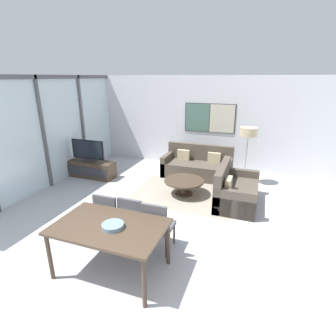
{
  "coord_description": "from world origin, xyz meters",
  "views": [
    {
      "loc": [
        1.69,
        -1.91,
        2.75
      ],
      "look_at": [
        -0.07,
        2.94,
        0.95
      ],
      "focal_mm": 28.0,
      "sensor_mm": 36.0,
      "label": 1
    }
  ],
  "objects_px": {
    "fruit_bowl": "(113,225)",
    "floor_lamp": "(248,135)",
    "tv_console": "(90,169)",
    "television": "(88,151)",
    "dining_chair_right": "(157,224)",
    "sofa_side": "(233,191)",
    "coffee_table": "(184,183)",
    "dining_table": "(110,230)",
    "dining_chair_centre": "(134,218)",
    "dining_chair_left": "(110,214)",
    "sofa_main": "(198,166)"
  },
  "relations": [
    {
      "from": "sofa_main",
      "to": "fruit_bowl",
      "type": "bearing_deg",
      "value": -91.88
    },
    {
      "from": "coffee_table",
      "to": "television",
      "type": "bearing_deg",
      "value": 175.06
    },
    {
      "from": "tv_console",
      "to": "sofa_side",
      "type": "bearing_deg",
      "value": -4.36
    },
    {
      "from": "sofa_side",
      "to": "dining_chair_centre",
      "type": "bearing_deg",
      "value": 146.85
    },
    {
      "from": "sofa_main",
      "to": "dining_chair_right",
      "type": "relative_size",
      "value": 2.14
    },
    {
      "from": "television",
      "to": "sofa_side",
      "type": "distance_m",
      "value": 4.16
    },
    {
      "from": "coffee_table",
      "to": "floor_lamp",
      "type": "bearing_deg",
      "value": 43.08
    },
    {
      "from": "tv_console",
      "to": "dining_table",
      "type": "height_order",
      "value": "dining_table"
    },
    {
      "from": "sofa_main",
      "to": "sofa_side",
      "type": "xyz_separation_m",
      "value": [
        1.19,
        -1.43,
        -0.0
      ]
    },
    {
      "from": "television",
      "to": "dining_chair_centre",
      "type": "height_order",
      "value": "television"
    },
    {
      "from": "tv_console",
      "to": "sofa_main",
      "type": "bearing_deg",
      "value": 20.85
    },
    {
      "from": "tv_console",
      "to": "coffee_table",
      "type": "relative_size",
      "value": 1.56
    },
    {
      "from": "fruit_bowl",
      "to": "coffee_table",
      "type": "bearing_deg",
      "value": 87.26
    },
    {
      "from": "television",
      "to": "dining_chair_right",
      "type": "relative_size",
      "value": 1.12
    },
    {
      "from": "sofa_side",
      "to": "dining_chair_right",
      "type": "distance_m",
      "value": 2.43
    },
    {
      "from": "coffee_table",
      "to": "dining_chair_left",
      "type": "bearing_deg",
      "value": -106.54
    },
    {
      "from": "tv_console",
      "to": "sofa_main",
      "type": "xyz_separation_m",
      "value": [
        2.92,
        1.11,
        0.05
      ]
    },
    {
      "from": "dining_chair_centre",
      "to": "tv_console",
      "type": "bearing_deg",
      "value": 137.33
    },
    {
      "from": "tv_console",
      "to": "dining_table",
      "type": "relative_size",
      "value": 0.96
    },
    {
      "from": "television",
      "to": "floor_lamp",
      "type": "relative_size",
      "value": 0.66
    },
    {
      "from": "sofa_main",
      "to": "dining_table",
      "type": "bearing_deg",
      "value": -93.0
    },
    {
      "from": "dining_table",
      "to": "dining_chair_left",
      "type": "bearing_deg",
      "value": 122.79
    },
    {
      "from": "dining_chair_left",
      "to": "dining_chair_centre",
      "type": "bearing_deg",
      "value": 4.04
    },
    {
      "from": "sofa_side",
      "to": "dining_table",
      "type": "height_order",
      "value": "sofa_side"
    },
    {
      "from": "dining_chair_right",
      "to": "fruit_bowl",
      "type": "bearing_deg",
      "value": -117.04
    },
    {
      "from": "fruit_bowl",
      "to": "floor_lamp",
      "type": "xyz_separation_m",
      "value": [
        1.47,
        4.24,
        0.53
      ]
    },
    {
      "from": "dining_chair_left",
      "to": "coffee_table",
      "type": "bearing_deg",
      "value": 73.46
    },
    {
      "from": "tv_console",
      "to": "dining_chair_left",
      "type": "bearing_deg",
      "value": -48.21
    },
    {
      "from": "television",
      "to": "floor_lamp",
      "type": "height_order",
      "value": "floor_lamp"
    },
    {
      "from": "floor_lamp",
      "to": "television",
      "type": "bearing_deg",
      "value": -166.92
    },
    {
      "from": "dining_chair_left",
      "to": "fruit_bowl",
      "type": "distance_m",
      "value": 0.95
    },
    {
      "from": "sofa_main",
      "to": "floor_lamp",
      "type": "bearing_deg",
      "value": -5.37
    },
    {
      "from": "tv_console",
      "to": "sofa_main",
      "type": "relative_size",
      "value": 0.78
    },
    {
      "from": "dining_chair_right",
      "to": "sofa_side",
      "type": "bearing_deg",
      "value": 66.36
    },
    {
      "from": "sofa_main",
      "to": "coffee_table",
      "type": "relative_size",
      "value": 2.0
    },
    {
      "from": "television",
      "to": "dining_chair_left",
      "type": "distance_m",
      "value": 3.39
    },
    {
      "from": "dining_chair_left",
      "to": "dining_table",
      "type": "bearing_deg",
      "value": -57.21
    },
    {
      "from": "sofa_main",
      "to": "sofa_side",
      "type": "bearing_deg",
      "value": -50.13
    },
    {
      "from": "coffee_table",
      "to": "floor_lamp",
      "type": "height_order",
      "value": "floor_lamp"
    },
    {
      "from": "tv_console",
      "to": "television",
      "type": "height_order",
      "value": "television"
    },
    {
      "from": "sofa_side",
      "to": "dining_chair_right",
      "type": "relative_size",
      "value": 1.65
    },
    {
      "from": "dining_table",
      "to": "dining_chair_left",
      "type": "height_order",
      "value": "dining_chair_left"
    },
    {
      "from": "coffee_table",
      "to": "dining_chair_left",
      "type": "xyz_separation_m",
      "value": [
        -0.67,
        -2.27,
        0.22
      ]
    },
    {
      "from": "tv_console",
      "to": "sofa_side",
      "type": "height_order",
      "value": "sofa_side"
    },
    {
      "from": "tv_console",
      "to": "television",
      "type": "distance_m",
      "value": 0.54
    },
    {
      "from": "coffee_table",
      "to": "dining_chair_left",
      "type": "height_order",
      "value": "dining_chair_left"
    },
    {
      "from": "sofa_main",
      "to": "fruit_bowl",
      "type": "distance_m",
      "value": 4.4
    },
    {
      "from": "sofa_side",
      "to": "dining_chair_right",
      "type": "xyz_separation_m",
      "value": [
        -0.97,
        -2.22,
        0.22
      ]
    },
    {
      "from": "television",
      "to": "dining_chair_left",
      "type": "xyz_separation_m",
      "value": [
        2.25,
        -2.52,
        -0.27
      ]
    },
    {
      "from": "television",
      "to": "fruit_bowl",
      "type": "distance_m",
      "value": 4.28
    }
  ]
}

